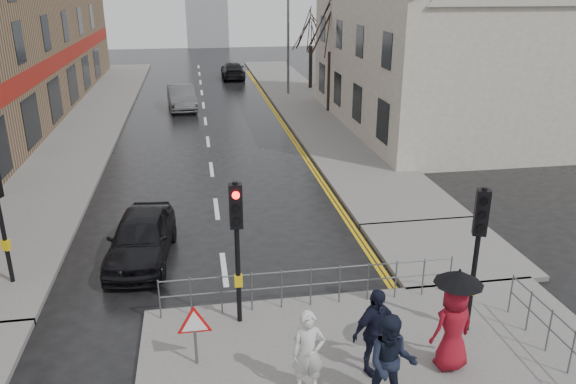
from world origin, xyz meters
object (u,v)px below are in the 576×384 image
object	(u,v)px
pedestrian_with_umbrella	(454,317)
pedestrian_d	(375,331)
pedestrian_a	(308,353)
pedestrian_b	(391,363)
car_parked	(141,237)
car_mid	(182,97)

from	to	relation	value
pedestrian_with_umbrella	pedestrian_d	xyz separation A→B (m)	(-1.58, 0.12, -0.24)
pedestrian_a	pedestrian_b	distance (m)	1.53
pedestrian_a	car_parked	world-z (taller)	pedestrian_a
pedestrian_a	pedestrian_d	size ratio (longest dim) A/B	0.93
car_parked	pedestrian_d	bearing A→B (deg)	-45.22
pedestrian_a	car_parked	size ratio (longest dim) A/B	0.42
pedestrian_b	car_mid	bearing A→B (deg)	115.48
car_parked	car_mid	bearing A→B (deg)	92.82
car_parked	car_mid	distance (m)	20.55
pedestrian_b	pedestrian_d	distance (m)	1.01
car_parked	pedestrian_a	bearing A→B (deg)	-55.56
car_parked	car_mid	size ratio (longest dim) A/B	0.91
pedestrian_a	pedestrian_b	size ratio (longest dim) A/B	0.91
pedestrian_a	car_parked	distance (m)	7.30
pedestrian_b	car_mid	world-z (taller)	pedestrian_b
car_parked	car_mid	xyz separation A→B (m)	(0.93, 20.53, 0.04)
pedestrian_a	car_mid	size ratio (longest dim) A/B	0.38
pedestrian_b	car_mid	xyz separation A→B (m)	(-3.99, 27.55, -0.34)
pedestrian_with_umbrella	pedestrian_d	world-z (taller)	pedestrian_with_umbrella
pedestrian_with_umbrella	car_mid	world-z (taller)	pedestrian_with_umbrella
pedestrian_with_umbrella	pedestrian_b	bearing A→B (deg)	-150.78
pedestrian_a	pedestrian_b	bearing A→B (deg)	-18.98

